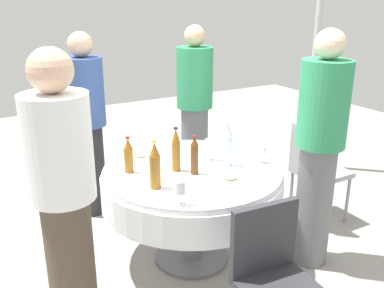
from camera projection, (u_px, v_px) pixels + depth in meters
name	position (u px, v px, depth m)	size (l,w,h in m)	color
ground_plane	(192.00, 258.00, 3.28)	(10.00, 10.00, 0.00)	gray
dining_table	(192.00, 188.00, 3.08)	(1.30, 1.30, 0.74)	white
bottle_clear_left	(227.00, 145.00, 3.04)	(0.07, 0.07, 0.33)	silver
bottle_amber_mid	(176.00, 151.00, 2.95)	(0.06, 0.06, 0.32)	#8C5619
bottle_amber_far	(129.00, 156.00, 2.93)	(0.06, 0.06, 0.26)	#8C5619
bottle_amber_north	(155.00, 166.00, 2.68)	(0.07, 0.07, 0.32)	#8C5619
bottle_brown_right	(194.00, 156.00, 2.90)	(0.06, 0.06, 0.28)	#593314
wine_glass_north	(262.00, 151.00, 3.11)	(0.06, 0.06, 0.13)	white
wine_glass_right	(180.00, 188.00, 2.47)	(0.07, 0.07, 0.15)	white
wine_glass_outer	(210.00, 145.00, 3.15)	(0.07, 0.07, 0.16)	white
plate_east	(183.00, 156.00, 3.24)	(0.21, 0.21, 0.02)	white
plate_rear	(230.00, 178.00, 2.84)	(0.25, 0.25, 0.04)	white
plate_inner	(141.00, 157.00, 3.22)	(0.21, 0.21, 0.04)	white
spoon_mid	(203.00, 199.00, 2.57)	(0.18, 0.02, 0.01)	silver
folded_napkin	(221.00, 150.00, 3.36)	(0.18, 0.18, 0.02)	white
person_left	(319.00, 148.00, 2.97)	(0.34, 0.34, 1.71)	slate
person_mid	(87.00, 123.00, 3.72)	(0.34, 0.34, 1.63)	#26262B
person_far	(195.00, 110.00, 4.08)	(0.34, 0.34, 1.66)	slate
person_north	(64.00, 201.00, 2.23)	(0.34, 0.34, 1.68)	#4C3F33
chair_outer	(273.00, 272.00, 2.25)	(0.43, 0.43, 0.87)	#2D2D33
chair_south	(315.00, 166.00, 3.66)	(0.40, 0.40, 0.87)	#99999E
tent_pole_secondary	(315.00, 57.00, 4.66)	(0.07, 0.07, 2.53)	#B2B5B7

